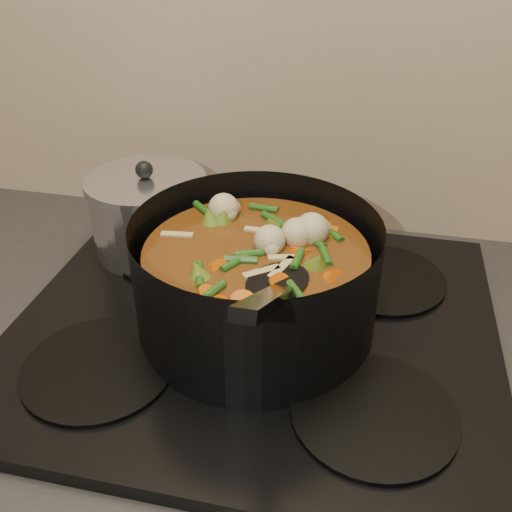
# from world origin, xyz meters

# --- Properties ---
(stovetop) EXTENTS (0.62, 0.54, 0.03)m
(stovetop) POSITION_xyz_m (0.00, 1.93, 0.92)
(stovetop) COLOR black
(stovetop) RESTS_ON counter
(stockpot) EXTENTS (0.35, 0.43, 0.22)m
(stockpot) POSITION_xyz_m (0.00, 1.92, 1.00)
(stockpot) COLOR black
(stockpot) RESTS_ON stovetop
(saucepan) EXTENTS (0.18, 0.18, 0.15)m
(saucepan) POSITION_xyz_m (-0.20, 2.07, 0.99)
(saucepan) COLOR silver
(saucepan) RESTS_ON stovetop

